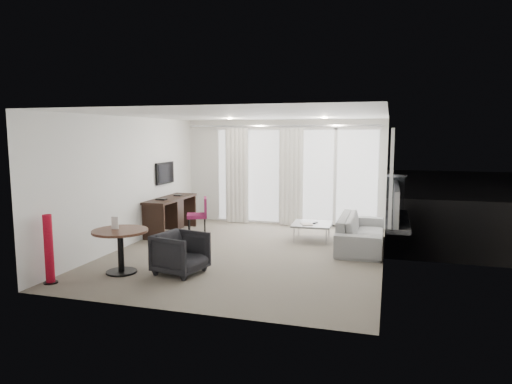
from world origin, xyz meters
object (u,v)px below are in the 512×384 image
(desk, at_px, (171,215))
(coffee_table, at_px, (312,232))
(rattan_chair_a, at_px, (336,200))
(tub_armchair, at_px, (181,253))
(sofa, at_px, (361,231))
(rattan_chair_b, at_px, (355,200))
(desk_chair, at_px, (197,216))
(red_lamp, at_px, (49,249))
(round_table, at_px, (121,251))

(desk, relative_size, coffee_table, 2.13)
(rattan_chair_a, bearing_deg, tub_armchair, -89.13)
(desk, xyz_separation_m, sofa, (4.26, -0.14, -0.08))
(tub_armchair, distance_m, rattan_chair_b, 6.84)
(desk_chair, height_order, coffee_table, desk_chair)
(red_lamp, height_order, rattan_chair_a, red_lamp)
(tub_armchair, bearing_deg, desk, 41.28)
(tub_armchair, distance_m, rattan_chair_a, 6.54)
(tub_armchair, relative_size, rattan_chair_b, 0.95)
(rattan_chair_a, height_order, rattan_chair_b, rattan_chair_a)
(desk_chair, distance_m, round_table, 2.94)
(tub_armchair, bearing_deg, sofa, -34.51)
(round_table, xyz_separation_m, coffee_table, (2.61, 3.16, -0.18))
(round_table, height_order, rattan_chair_b, rattan_chair_b)
(desk, relative_size, rattan_chair_a, 2.15)
(desk, xyz_separation_m, desk_chair, (0.66, -0.04, 0.02))
(round_table, xyz_separation_m, sofa, (3.66, 2.84, -0.04))
(red_lamp, xyz_separation_m, rattan_chair_a, (3.47, 7.29, -0.13))
(round_table, xyz_separation_m, rattan_chair_a, (2.73, 6.53, 0.04))
(coffee_table, bearing_deg, rattan_chair_b, 79.53)
(round_table, xyz_separation_m, rattan_chair_b, (3.26, 6.68, 0.03))
(desk, bearing_deg, sofa, -1.89)
(rattan_chair_b, bearing_deg, round_table, -97.90)
(desk, height_order, rattan_chair_a, desk)
(round_table, relative_size, coffee_table, 1.10)
(sofa, bearing_deg, rattan_chair_a, 14.12)
(desk, bearing_deg, coffee_table, 3.19)
(coffee_table, height_order, sofa, sofa)
(tub_armchair, height_order, sofa, tub_armchair)
(desk_chair, bearing_deg, rattan_chair_b, 26.44)
(tub_armchair, xyz_separation_m, sofa, (2.71, 2.60, -0.02))
(coffee_table, distance_m, rattan_chair_a, 3.38)
(coffee_table, relative_size, rattan_chair_a, 1.01)
(red_lamp, xyz_separation_m, rattan_chair_b, (4.01, 7.44, -0.14))
(coffee_table, distance_m, rattan_chair_b, 3.58)
(desk_chair, height_order, sofa, desk_chair)
(desk_chair, xyz_separation_m, coffee_table, (2.56, 0.22, -0.24))
(round_table, distance_m, coffee_table, 4.10)
(rattan_chair_a, bearing_deg, red_lamp, -98.81)
(desk_chair, relative_size, round_table, 0.95)
(round_table, height_order, rattan_chair_a, rattan_chair_a)
(desk_chair, xyz_separation_m, sofa, (3.60, -0.10, -0.10))
(desk_chair, bearing_deg, coffee_table, -18.05)
(red_lamp, relative_size, rattan_chair_a, 1.32)
(desk, height_order, sofa, desk)
(desk_chair, relative_size, red_lamp, 0.80)
(red_lamp, relative_size, sofa, 0.48)
(coffee_table, xyz_separation_m, rattan_chair_a, (0.11, 3.38, 0.22))
(round_table, bearing_deg, red_lamp, -134.34)
(desk_chair, distance_m, rattan_chair_b, 4.92)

